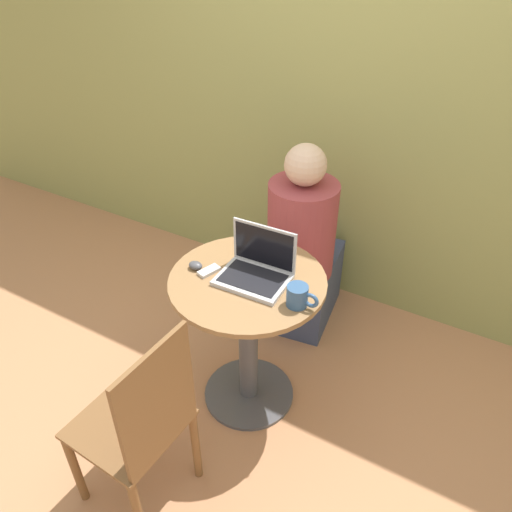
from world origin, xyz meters
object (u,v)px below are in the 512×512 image
object	(u,v)px
laptop	(257,269)
person_seated	(303,255)
chair_empty	(141,426)
cell_phone	(209,271)

from	to	relation	value
laptop	person_seated	size ratio (longest dim) A/B	0.27
laptop	chair_empty	size ratio (longest dim) A/B	0.33
cell_phone	chair_empty	size ratio (longest dim) A/B	0.12
cell_phone	chair_empty	distance (m)	0.71
laptop	chair_empty	distance (m)	0.80
chair_empty	cell_phone	bearing A→B (deg)	98.64
laptop	cell_phone	xyz separation A→B (m)	(-0.21, -0.07, -0.04)
person_seated	laptop	bearing A→B (deg)	-85.06
cell_phone	person_seated	distance (m)	0.79
laptop	cell_phone	world-z (taller)	laptop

